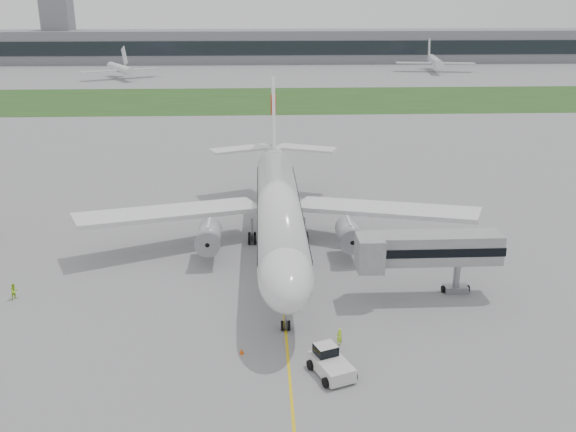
{
  "coord_description": "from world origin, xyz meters",
  "views": [
    {
      "loc": [
        -2.13,
        -66.8,
        28.95
      ],
      "look_at": [
        0.99,
        2.0,
        5.12
      ],
      "focal_mm": 40.0,
      "sensor_mm": 36.0,
      "label": 1
    }
  ],
  "objects_px": {
    "pushback_tug": "(330,362)",
    "ground_crew_near": "(339,337)",
    "airliner": "(278,204)",
    "jet_bridge": "(423,250)"
  },
  "relations": [
    {
      "from": "pushback_tug",
      "to": "ground_crew_near",
      "type": "xyz_separation_m",
      "value": [
        1.27,
        4.3,
        -0.17
      ]
    },
    {
      "from": "airliner",
      "to": "ground_crew_near",
      "type": "bearing_deg",
      "value": -78.65
    },
    {
      "from": "airliner",
      "to": "ground_crew_near",
      "type": "height_order",
      "value": "airliner"
    },
    {
      "from": "ground_crew_near",
      "to": "pushback_tug",
      "type": "bearing_deg",
      "value": 45.22
    },
    {
      "from": "airliner",
      "to": "pushback_tug",
      "type": "xyz_separation_m",
      "value": [
        3.28,
        -27.01,
        -4.69
      ]
    },
    {
      "from": "airliner",
      "to": "jet_bridge",
      "type": "relative_size",
      "value": 3.68
    },
    {
      "from": "pushback_tug",
      "to": "ground_crew_near",
      "type": "relative_size",
      "value": 2.91
    },
    {
      "from": "airliner",
      "to": "jet_bridge",
      "type": "xyz_separation_m",
      "value": [
        13.95,
        -13.37,
        -0.64
      ]
    },
    {
      "from": "pushback_tug",
      "to": "airliner",
      "type": "bearing_deg",
      "value": 75.59
    },
    {
      "from": "pushback_tug",
      "to": "jet_bridge",
      "type": "xyz_separation_m",
      "value": [
        10.67,
        13.64,
        4.05
      ]
    }
  ]
}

